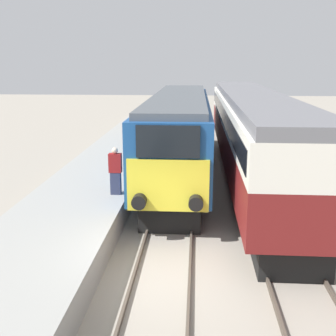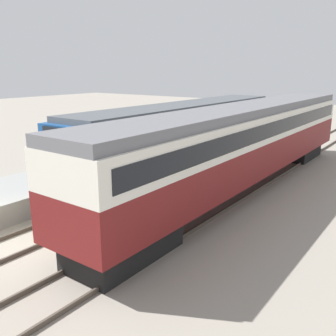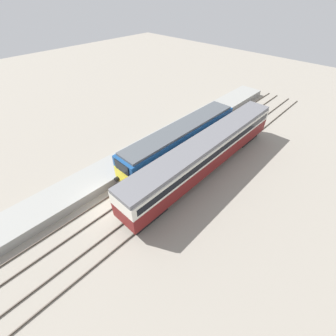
% 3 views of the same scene
% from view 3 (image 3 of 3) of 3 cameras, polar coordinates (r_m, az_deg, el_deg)
% --- Properties ---
extents(ground_plane, '(120.00, 120.00, 0.00)m').
position_cam_3_polar(ground_plane, '(21.24, -15.49, -9.29)').
color(ground_plane, gray).
extents(platform_left, '(3.50, 50.00, 0.88)m').
position_cam_3_polar(platform_left, '(26.27, -5.42, 4.64)').
color(platform_left, gray).
rests_on(platform_left, ground_plane).
extents(rails_near_track, '(1.51, 60.00, 0.14)m').
position_cam_3_polar(rails_near_track, '(23.04, -5.36, -2.57)').
color(rails_near_track, '#4C4238').
rests_on(rails_near_track, ground_plane).
extents(rails_far_track, '(1.50, 60.00, 0.14)m').
position_cam_3_polar(rails_far_track, '(21.28, 0.84, -6.88)').
color(rails_far_track, '#4C4238').
rests_on(rails_far_track, ground_plane).
extents(locomotive, '(2.70, 16.18, 3.93)m').
position_cam_3_polar(locomotive, '(24.61, 3.32, 7.06)').
color(locomotive, black).
rests_on(locomotive, ground_plane).
extents(passenger_carriage, '(2.75, 21.14, 4.03)m').
position_cam_3_polar(passenger_carriage, '(22.80, 9.73, 4.20)').
color(passenger_carriage, black).
rests_on(passenger_carriage, ground_plane).
extents(person_on_platform, '(0.44, 0.26, 1.68)m').
position_cam_3_polar(person_on_platform, '(22.85, -10.38, 1.85)').
color(person_on_platform, '#2D334C').
rests_on(person_on_platform, platform_left).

